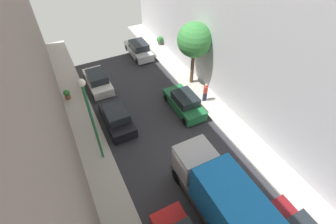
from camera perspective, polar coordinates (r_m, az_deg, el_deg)
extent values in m
plane|color=#2D2D33|center=(16.41, 4.79, -13.50)|extent=(32.00, 32.00, 0.00)
cube|color=#B7B2A8|center=(15.48, -12.39, -20.19)|extent=(2.00, 44.00, 0.15)
cube|color=#B7B2A8|center=(18.58, 18.26, -6.85)|extent=(2.00, 44.00, 0.15)
cylinder|color=black|center=(14.64, 3.12, -22.84)|extent=(0.22, 0.64, 0.64)
cube|color=black|center=(19.05, -11.80, -1.54)|extent=(1.76, 4.20, 0.76)
cube|color=#1E2328|center=(18.47, -11.96, -0.29)|extent=(1.56, 2.10, 0.64)
cylinder|color=black|center=(20.25, -15.17, 0.06)|extent=(0.22, 0.64, 0.64)
cylinder|color=black|center=(20.45, -11.03, 1.43)|extent=(0.22, 0.64, 0.64)
cylinder|color=black|center=(18.05, -12.48, -5.93)|extent=(0.22, 0.64, 0.64)
cylinder|color=black|center=(18.27, -7.87, -4.32)|extent=(0.22, 0.64, 0.64)
cube|color=white|center=(23.09, -15.94, 6.69)|extent=(1.76, 4.20, 0.76)
cube|color=#1E2328|center=(22.58, -16.18, 7.92)|extent=(1.56, 2.10, 0.64)
cylinder|color=black|center=(24.42, -18.54, 7.59)|extent=(0.22, 0.64, 0.64)
cylinder|color=black|center=(24.59, -15.05, 8.68)|extent=(0.22, 0.64, 0.64)
cylinder|color=black|center=(21.91, -16.70, 3.50)|extent=(0.22, 0.64, 0.64)
cylinder|color=black|center=(22.09, -12.85, 4.74)|extent=(0.22, 0.64, 0.64)
cylinder|color=black|center=(15.40, 21.51, -22.52)|extent=(0.22, 0.64, 0.64)
cylinder|color=black|center=(16.19, 25.64, -19.53)|extent=(0.22, 0.64, 0.64)
cube|color=#1E6638|center=(19.93, 3.75, 1.87)|extent=(1.76, 4.20, 0.76)
cube|color=#1E2328|center=(19.38, 4.07, 3.16)|extent=(1.56, 2.10, 0.64)
cylinder|color=black|center=(20.81, -0.27, 3.26)|extent=(0.22, 0.64, 0.64)
cylinder|color=black|center=(21.40, 3.46, 4.48)|extent=(0.22, 0.64, 0.64)
cylinder|color=black|center=(18.83, 4.02, -2.14)|extent=(0.22, 0.64, 0.64)
cylinder|color=black|center=(19.48, 7.99, -0.64)|extent=(0.22, 0.64, 0.64)
cube|color=silver|center=(27.15, -6.81, 13.96)|extent=(1.76, 4.20, 0.76)
cube|color=#1E2328|center=(26.70, -6.81, 15.14)|extent=(1.56, 2.10, 0.64)
cylinder|color=black|center=(28.34, -9.50, 14.48)|extent=(0.22, 0.64, 0.64)
cylinder|color=black|center=(28.78, -6.49, 15.26)|extent=(0.22, 0.64, 0.64)
cylinder|color=black|center=(25.78, -7.08, 11.63)|extent=(0.22, 0.64, 0.64)
cylinder|color=black|center=(26.26, -3.85, 12.51)|extent=(0.22, 0.64, 0.64)
cube|color=#4C4C51|center=(14.69, 11.10, -20.16)|extent=(2.20, 6.60, 0.50)
cube|color=#B7B7BC|center=(14.68, 6.20, -10.99)|extent=(2.10, 1.80, 1.70)
cube|color=blue|center=(13.12, 14.66, -20.58)|extent=(2.24, 4.20, 2.40)
cylinder|color=black|center=(15.58, 2.26, -14.75)|extent=(0.30, 0.96, 0.96)
cylinder|color=black|center=(16.23, 8.46, -11.93)|extent=(0.30, 0.96, 0.96)
cylinder|color=#2D334C|center=(20.78, 8.28, 3.52)|extent=(0.18, 0.18, 0.82)
cylinder|color=#2D334C|center=(20.89, 8.78, 3.69)|extent=(0.18, 0.18, 0.82)
cylinder|color=#D83F33|center=(20.38, 8.74, 5.19)|extent=(0.36, 0.36, 0.64)
sphere|color=tan|center=(20.11, 8.88, 6.22)|extent=(0.24, 0.24, 0.24)
cylinder|color=brown|center=(22.16, 5.67, 10.24)|extent=(0.31, 0.31, 3.10)
sphere|color=#38843D|center=(20.86, 6.18, 16.31)|extent=(2.88, 2.88, 2.88)
cylinder|color=brown|center=(22.61, -22.26, 3.36)|extent=(0.46, 0.46, 0.40)
sphere|color=#38843D|center=(22.37, -22.53, 4.16)|extent=(0.52, 0.52, 0.52)
cylinder|color=slate|center=(29.03, -1.89, 15.73)|extent=(0.47, 0.47, 0.30)
sphere|color=#2D7233|center=(28.84, -1.91, 16.49)|extent=(0.70, 0.70, 0.70)
cylinder|color=#26723F|center=(15.23, -16.77, -3.16)|extent=(0.16, 0.16, 5.90)
sphere|color=white|center=(13.23, -19.50, 6.39)|extent=(0.44, 0.44, 0.44)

